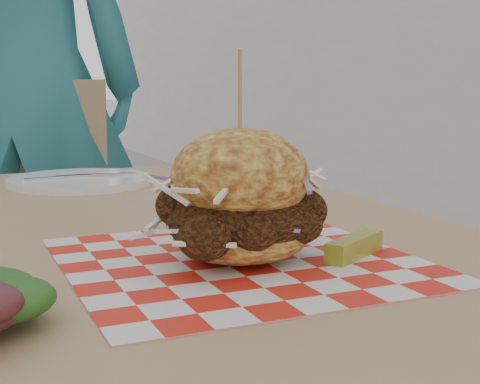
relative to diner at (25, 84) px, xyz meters
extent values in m
imported|color=#2B747C|center=(0.00, 0.00, 0.00)|extent=(0.80, 0.66, 1.88)
cube|color=tan|center=(0.01, -1.18, -0.21)|extent=(0.80, 1.20, 0.04)
cylinder|color=#333338|center=(0.35, -0.64, -0.58)|extent=(0.05, 0.05, 0.71)
cube|color=tan|center=(0.01, -0.25, -0.49)|extent=(0.52, 0.52, 0.04)
cube|color=tan|center=(0.06, -0.06, -0.24)|extent=(0.42, 0.15, 0.50)
cylinder|color=#333338|center=(0.13, -0.48, -0.72)|extent=(0.03, 0.03, 0.43)
cylinder|color=#333338|center=(0.23, -0.13, -0.72)|extent=(0.03, 0.03, 0.43)
cube|color=red|center=(0.06, -1.42, -0.19)|extent=(0.36, 0.36, 0.00)
ellipsoid|color=gold|center=(0.06, -1.42, -0.16)|extent=(0.14, 0.14, 0.05)
ellipsoid|color=brown|center=(0.06, -1.42, -0.14)|extent=(0.16, 0.14, 0.08)
ellipsoid|color=gold|center=(0.06, -1.42, -0.10)|extent=(0.15, 0.15, 0.10)
cylinder|color=tan|center=(0.06, -1.42, -0.02)|extent=(0.00, 0.00, 0.11)
cube|color=olive|center=(0.18, -1.46, -0.17)|extent=(0.09, 0.07, 0.02)
ellipsoid|color=#3F1419|center=(-0.19, -1.52, -0.17)|extent=(0.08, 0.08, 0.03)
cylinder|color=white|center=(0.01, -0.79, -0.18)|extent=(0.27, 0.27, 0.01)
cube|color=silver|center=(-0.02, -0.79, -0.17)|extent=(0.15, 0.03, 0.00)
cube|color=silver|center=(0.04, -0.79, -0.17)|extent=(0.15, 0.03, 0.00)
cube|color=#8E5F40|center=(0.28, -0.84, -0.18)|extent=(0.15, 0.12, 0.02)
ellipsoid|color=#194D16|center=(0.28, -0.84, -0.15)|extent=(0.09, 0.09, 0.03)
camera|label=1|loc=(-0.22, -2.05, 0.00)|focal=50.00mm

